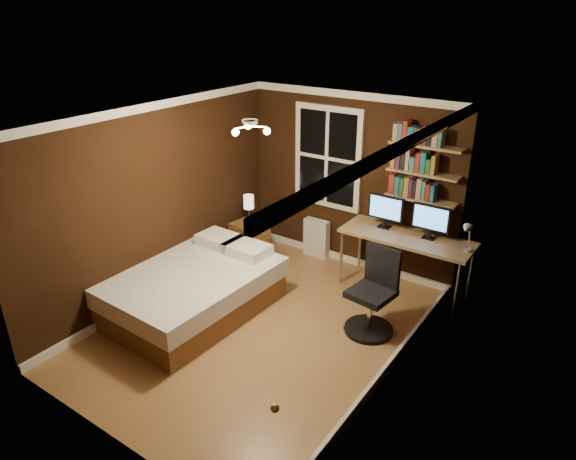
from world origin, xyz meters
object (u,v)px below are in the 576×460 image
Objects in this scene: desk at (407,240)px; office_chair at (373,300)px; desk_lamp at (468,237)px; nightstand at (250,240)px; bedside_lamp at (249,209)px; bed at (194,289)px; monitor_left at (385,212)px; radiator at (317,238)px; monitor_right at (430,222)px.

office_chair reaches higher than desk.
desk_lamp reaches higher than desk.
desk reaches higher than nightstand.
bedside_lamp is 0.99× the size of desk_lamp.
monitor_left is at bearing 53.67° from bed.
monitor_right reaches higher than radiator.
office_chair is at bearing -126.30° from desk_lamp.
nightstand is 1.29× the size of bedside_lamp.
office_chair is at bearing -7.59° from nightstand.
bedside_lamp is at bearing -143.14° from radiator.
bed is 3.75× the size of nightstand.
office_chair is (0.06, -1.05, -0.35)m from desk.
radiator is 1.22× the size of monitor_right.
bedside_lamp is (0.00, 0.00, 0.50)m from nightstand.
monitor_right is at bearing 0.00° from monitor_left.
desk is at bearing -161.49° from monitor_right.
bed is 4.84× the size of bedside_lamp.
desk is (2.30, 0.37, 0.47)m from nightstand.
radiator is 1.58m from desk.
bed is at bearing -137.60° from monitor_right.
office_chair is (-0.71, -0.97, -0.63)m from desk_lamp.
monitor_right is 1.32m from office_chair.
bedside_lamp is at bearing -174.60° from desk_lamp.
bedside_lamp is 0.26× the size of desk.
radiator is 1.22× the size of monitor_left.
desk is 1.11m from office_chair.
nightstand is 0.95× the size of radiator.
monitor_left is (1.94, 0.46, 0.25)m from bedside_lamp.
radiator is 2.02m from office_chair.
desk is 0.47m from monitor_left.
desk is (1.49, -0.23, 0.45)m from radiator.
bedside_lamp is 0.90× the size of monitor_left.
desk is at bearing 17.74° from nightstand.
monitor_left is 0.61m from monitor_right.
nightstand is at bearing -169.81° from monitor_right.
bed is 4.36× the size of monitor_right.
radiator is at bearing 36.86° from bedside_lamp.
bed is 1.24× the size of desk.
monitor_right is (0.25, 0.08, 0.29)m from desk.
desk_lamp is (0.52, -0.17, -0.01)m from monitor_right.
monitor_left is at bearing 117.61° from office_chair.
monitor_left is (1.59, 2.01, 0.73)m from bed.
monitor_left is at bearing 166.68° from desk.
office_chair is at bearing -16.10° from bedside_lamp.
bedside_lamp reaches higher than nightstand.
bed is 4.36× the size of monitor_left.
monitor_right reaches higher than bedside_lamp.
nightstand is 2.46m from office_chair.
nightstand is 1.16× the size of monitor_right.
bedside_lamp is at bearing 171.33° from office_chair.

